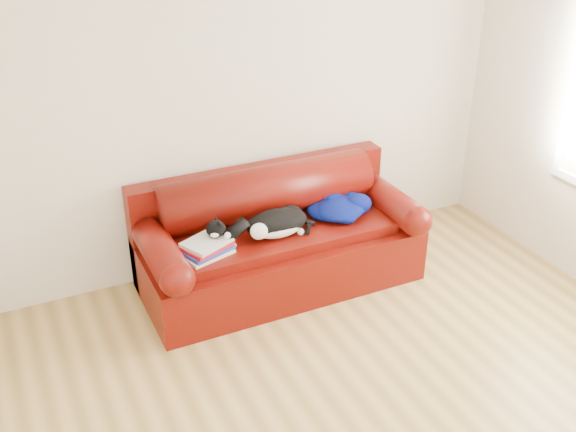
% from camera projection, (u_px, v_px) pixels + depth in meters
% --- Properties ---
extents(ground, '(4.50, 4.50, 0.00)m').
position_uv_depth(ground, '(367.00, 410.00, 4.05)').
color(ground, olive).
rests_on(ground, ground).
extents(room_shell, '(4.52, 4.02, 2.61)m').
position_uv_depth(room_shell, '(406.00, 148.00, 3.34)').
color(room_shell, beige).
rests_on(room_shell, ground).
extents(sofa_base, '(2.10, 0.90, 0.50)m').
position_uv_depth(sofa_base, '(280.00, 256.00, 5.18)').
color(sofa_base, '#3C0D02').
rests_on(sofa_base, ground).
extents(sofa_back, '(2.10, 1.01, 0.88)m').
position_uv_depth(sofa_back, '(267.00, 208.00, 5.23)').
color(sofa_back, '#3C0D02').
rests_on(sofa_back, ground).
extents(book_stack, '(0.40, 0.35, 0.10)m').
position_uv_depth(book_stack, '(206.00, 247.00, 4.68)').
color(book_stack, beige).
rests_on(book_stack, sofa_base).
extents(cat, '(0.69, 0.36, 0.24)m').
position_uv_depth(cat, '(277.00, 224.00, 4.89)').
color(cat, black).
rests_on(cat, sofa_base).
extents(blanket, '(0.58, 0.47, 0.15)m').
position_uv_depth(blanket, '(340.00, 207.00, 5.19)').
color(blanket, '#040245').
rests_on(blanket, sofa_base).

